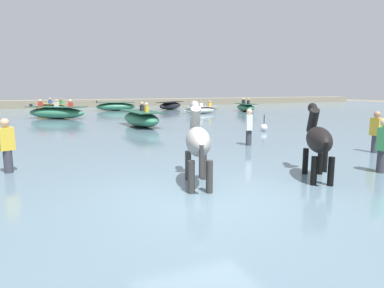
{
  "coord_description": "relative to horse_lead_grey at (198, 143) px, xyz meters",
  "views": [
    {
      "loc": [
        -2.77,
        -5.49,
        2.3
      ],
      "look_at": [
        0.92,
        2.77,
        0.84
      ],
      "focal_mm": 32.02,
      "sensor_mm": 36.0,
      "label": 1
    }
  ],
  "objects": [
    {
      "name": "ground_plane",
      "position": [
        -0.13,
        -0.73,
        -1.21
      ],
      "size": [
        120.0,
        120.0,
        0.0
      ],
      "primitive_type": "plane",
      "color": "#756B56"
    },
    {
      "name": "boat_far_offshore",
      "position": [
        8.77,
        25.07,
        -0.51
      ],
      "size": [
        3.76,
        3.7,
        0.71
      ],
      "color": "black",
      "rests_on": "water_surface"
    },
    {
      "name": "far_shoreline",
      "position": [
        -0.13,
        33.22,
        -0.65
      ],
      "size": [
        80.0,
        2.4,
        1.12
      ],
      "primitive_type": "cube",
      "color": "gray",
      "rests_on": "ground"
    },
    {
      "name": "person_onlooker_left",
      "position": [
        6.54,
        1.02,
        -0.34
      ],
      "size": [
        0.2,
        0.32,
        1.63
      ],
      "color": "#383842",
      "rests_on": "ground"
    },
    {
      "name": "water_surface",
      "position": [
        -0.13,
        9.27,
        -1.04
      ],
      "size": [
        90.0,
        90.0,
        0.34
      ],
      "primitive_type": "cube",
      "color": "slate",
      "rests_on": "ground"
    },
    {
      "name": "boat_near_starboard",
      "position": [
        3.48,
        25.04,
        -0.49
      ],
      "size": [
        3.68,
        2.01,
        0.9
      ],
      "color": "#337556",
      "rests_on": "water_surface"
    },
    {
      "name": "horse_trailing_black",
      "position": [
        2.61,
        -0.61,
        -0.04
      ],
      "size": [
        1.24,
        1.7,
        1.97
      ],
      "color": "black",
      "rests_on": "ground"
    },
    {
      "name": "channel_buoy",
      "position": [
        6.66,
        6.95,
        -0.69
      ],
      "size": [
        0.33,
        0.33,
        0.77
      ],
      "color": "silver",
      "rests_on": "water_surface"
    },
    {
      "name": "boat_mid_channel",
      "position": [
        1.99,
        11.34,
        -0.46
      ],
      "size": [
        1.55,
        3.95,
        1.29
      ],
      "color": "#337556",
      "rests_on": "water_surface"
    },
    {
      "name": "person_spectator_far",
      "position": [
        -3.65,
        2.75,
        -0.34
      ],
      "size": [
        0.37,
        0.31,
        1.63
      ],
      "color": "#383842",
      "rests_on": "ground"
    },
    {
      "name": "person_wading_mid",
      "position": [
        4.4,
        -0.83,
        -0.34
      ],
      "size": [
        0.37,
        0.29,
        1.63
      ],
      "color": "#383842",
      "rests_on": "ground"
    },
    {
      "name": "boat_mid_outer",
      "position": [
        -1.87,
        18.18,
        -0.46
      ],
      "size": [
        4.04,
        3.64,
        1.28
      ],
      "color": "#337556",
      "rests_on": "water_surface"
    },
    {
      "name": "person_onlooker_right",
      "position": [
        3.75,
        3.8,
        -0.34
      ],
      "size": [
        0.32,
        0.38,
        1.63
      ],
      "color": "#383842",
      "rests_on": "ground"
    },
    {
      "name": "boat_distant_west",
      "position": [
        13.77,
        19.53,
        -0.52
      ],
      "size": [
        1.83,
        3.35,
        1.16
      ],
      "color": "#337556",
      "rests_on": "water_surface"
    },
    {
      "name": "boat_far_inshore",
      "position": [
        9.03,
        18.75,
        -0.58
      ],
      "size": [
        3.18,
        1.3,
        1.03
      ],
      "color": "silver",
      "rests_on": "water_surface"
    },
    {
      "name": "boat_distant_east",
      "position": [
        -1.9,
        23.91,
        -0.48
      ],
      "size": [
        3.29,
        4.05,
        1.25
      ],
      "color": "gold",
      "rests_on": "water_surface"
    },
    {
      "name": "horse_lead_grey",
      "position": [
        0.0,
        0.0,
        0.0
      ],
      "size": [
        0.96,
        1.86,
        2.04
      ],
      "color": "gray",
      "rests_on": "ground"
    }
  ]
}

